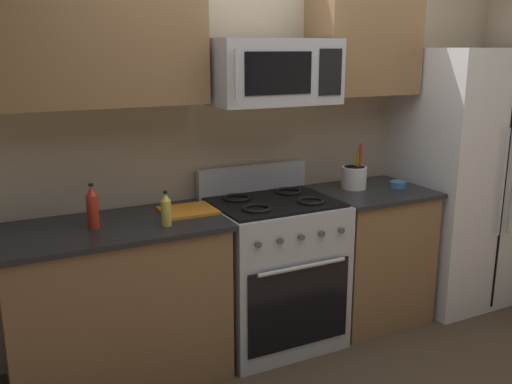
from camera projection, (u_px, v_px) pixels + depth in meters
wall_back at (245, 131)px, 3.70m from camera, size 8.00×0.10×2.60m
counter_left at (116, 304)px, 3.14m from camera, size 1.19×0.64×0.91m
range_oven at (273, 270)px, 3.57m from camera, size 0.76×0.68×1.09m
counter_right at (369, 254)px, 3.90m from camera, size 0.72×0.64×0.91m
refrigerator at (464, 177)px, 4.14m from camera, size 0.87×0.75×1.83m
microwave at (272, 72)px, 3.29m from camera, size 0.75×0.44×0.37m
upper_cabinets_left at (91, 43)px, 2.94m from camera, size 1.18×0.34×0.65m
upper_cabinets_right at (364, 44)px, 3.71m from camera, size 0.71×0.34×0.65m
utensil_crock at (354, 176)px, 3.81m from camera, size 0.17×0.17×0.32m
cutting_board at (188, 210)px, 3.28m from camera, size 0.31×0.27×0.02m
bottle_oil at (166, 210)px, 3.00m from camera, size 0.06×0.06×0.19m
bottle_hot_sauce at (93, 208)px, 2.96m from camera, size 0.06×0.06×0.24m
prep_bowl at (398, 184)px, 3.85m from camera, size 0.11×0.11×0.04m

